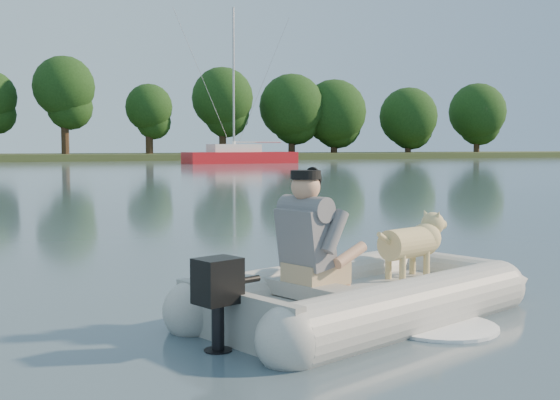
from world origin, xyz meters
name	(u,v)px	position (x,y,z in m)	size (l,w,h in m)	color
water	(408,311)	(0.00, 0.00, 0.00)	(160.00, 160.00, 0.00)	slate
shore_bank	(20,158)	(0.00, 62.00, 0.25)	(160.00, 12.00, 0.70)	#47512D
treeline	(138,103)	(10.40, 61.06, 5.29)	(94.22, 7.35, 9.27)	#332316
dinghy	(368,249)	(-0.36, 0.05, 0.54)	(4.47, 3.51, 1.27)	#A6A6A1
man	(307,233)	(-0.98, -0.12, 0.71)	(0.66, 0.57, 0.98)	slate
dog	(408,248)	(0.18, 0.29, 0.47)	(0.85, 0.30, 0.57)	tan
outboard_motor	(218,309)	(-1.80, -0.45, 0.28)	(0.38, 0.26, 0.72)	black
sailboat	(239,157)	(14.96, 45.78, 0.52)	(8.83, 3.18, 11.92)	#B4141B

